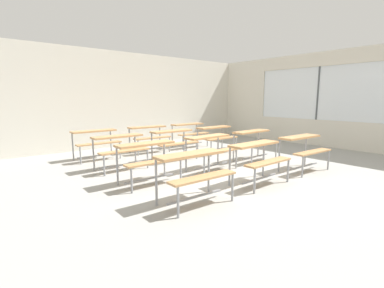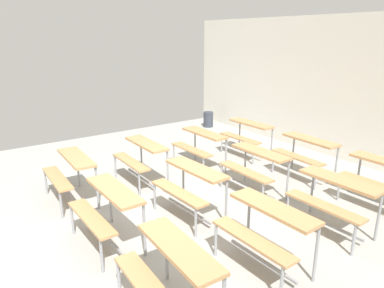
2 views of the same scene
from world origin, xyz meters
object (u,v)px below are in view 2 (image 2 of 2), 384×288
at_px(desk_bench_r1c0, 141,153).
at_px(trash_bin, 208,119).
at_px(desk_bench_r3c2, 383,173).
at_px(desk_bench_r2c2, 334,193).
at_px(desk_bench_r1c1, 190,181).
at_px(desk_bench_r2c1, 255,162).
at_px(desk_bench_r0c1, 107,204).
at_px(desk_bench_r0c2, 169,266).
at_px(desk_bench_r2c0, 200,142).
at_px(desk_bench_r3c1, 306,149).
at_px(desk_bench_r1c2, 266,224).
at_px(desk_bench_r3c0, 247,131).
at_px(desk_bench_r0c0, 70,168).

bearing_deg(desk_bench_r1c0, trash_bin, 126.55).
bearing_deg(desk_bench_r3c2, desk_bench_r2c2, -90.82).
relative_size(desk_bench_r1c1, desk_bench_r2c1, 1.01).
distance_m(desk_bench_r0c1, desk_bench_r0c2, 1.51).
distance_m(desk_bench_r0c1, desk_bench_r2c2, 2.98).
bearing_deg(desk_bench_r0c1, desk_bench_r2c0, 119.44).
bearing_deg(desk_bench_r2c1, desk_bench_r3c1, 89.41).
xyz_separation_m(desk_bench_r2c2, desk_bench_r3c2, (0.01, 1.24, 0.00)).
bearing_deg(desk_bench_r1c2, desk_bench_r2c1, 137.00).
bearing_deg(desk_bench_r2c1, desk_bench_r0c2, -58.91).
bearing_deg(desk_bench_r2c1, desk_bench_r3c2, 40.43).
bearing_deg(desk_bench_r3c2, desk_bench_r1c2, -89.94).
distance_m(desk_bench_r1c1, desk_bench_r1c2, 1.49).
xyz_separation_m(desk_bench_r1c1, desk_bench_r2c2, (1.46, 1.32, 0.00)).
xyz_separation_m(desk_bench_r2c0, desk_bench_r3c2, (2.97, 1.26, 0.00)).
distance_m(desk_bench_r1c0, trash_bin, 4.35).
bearing_deg(trash_bin, desk_bench_r1c2, -32.49).
bearing_deg(desk_bench_r3c2, desk_bench_r0c2, -89.79).
bearing_deg(desk_bench_r1c2, desk_bench_r0c2, -90.43).
bearing_deg(desk_bench_r2c2, desk_bench_r3c0, 155.73).
bearing_deg(desk_bench_r0c2, trash_bin, 141.70).
relative_size(desk_bench_r2c2, desk_bench_r3c0, 1.00).
bearing_deg(desk_bench_r3c0, desk_bench_r0c0, -90.16).
xyz_separation_m(desk_bench_r3c2, trash_bin, (-5.55, 0.97, -0.34)).
relative_size(desk_bench_r1c2, trash_bin, 2.52).
height_order(desk_bench_r2c0, desk_bench_r2c1, same).
xyz_separation_m(desk_bench_r1c0, desk_bench_r1c1, (1.54, -0.01, 0.00)).
height_order(desk_bench_r1c2, desk_bench_r3c1, same).
bearing_deg(desk_bench_r3c1, desk_bench_r1c2, -58.07).
xyz_separation_m(desk_bench_r0c0, desk_bench_r0c1, (1.51, -0.02, 0.00)).
bearing_deg(desk_bench_r1c2, desk_bench_r0c1, -141.02).
bearing_deg(desk_bench_r0c1, desk_bench_r2c2, 59.83).
bearing_deg(desk_bench_r3c0, desk_bench_r0c1, -68.92).
bearing_deg(desk_bench_r0c1, desk_bench_r0c2, -1.78).
bearing_deg(desk_bench_r3c1, desk_bench_r0c2, -66.52).
bearing_deg(desk_bench_r1c1, desk_bench_r0c2, -43.73).
relative_size(desk_bench_r2c0, desk_bench_r3c1, 0.98).
distance_m(desk_bench_r1c1, desk_bench_r2c1, 1.34).
bearing_deg(desk_bench_r3c0, trash_bin, 160.02).
bearing_deg(desk_bench_r2c2, desk_bench_r1c0, -157.25).
distance_m(desk_bench_r2c0, desk_bench_r3c0, 1.32).
bearing_deg(desk_bench_r1c2, desk_bench_r0c0, -158.69).
distance_m(desk_bench_r3c0, desk_bench_r3c2, 3.00).
relative_size(desk_bench_r0c0, desk_bench_r1c2, 1.01).
distance_m(desk_bench_r0c0, desk_bench_r0c1, 1.51).
bearing_deg(desk_bench_r3c1, desk_bench_r3c2, 0.57).
bearing_deg(desk_bench_r1c2, trash_bin, 146.34).
height_order(desk_bench_r2c0, desk_bench_r3c1, same).
relative_size(desk_bench_r1c1, trash_bin, 2.56).
bearing_deg(trash_bin, desk_bench_r2c2, -21.76).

